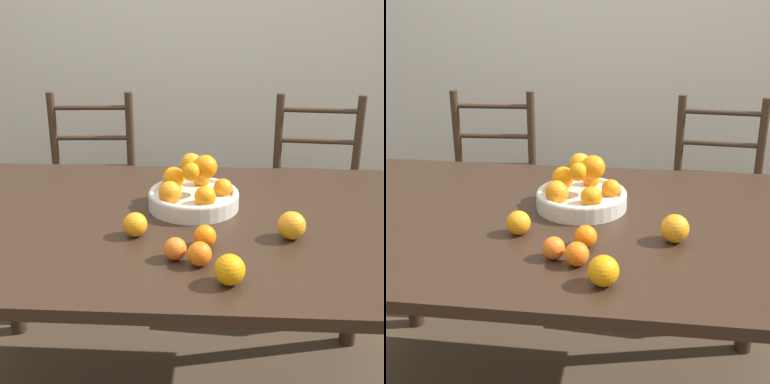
# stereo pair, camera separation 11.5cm
# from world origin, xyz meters

# --- Properties ---
(wall_back) EXTENTS (8.00, 0.06, 2.60)m
(wall_back) POSITION_xyz_m (0.00, 1.59, 1.30)
(wall_back) COLOR beige
(wall_back) RESTS_ON ground_plane
(dining_table) EXTENTS (1.64, 1.07, 0.78)m
(dining_table) POSITION_xyz_m (0.00, 0.00, 0.69)
(dining_table) COLOR black
(dining_table) RESTS_ON ground_plane
(fruit_bowl) EXTENTS (0.30, 0.30, 0.18)m
(fruit_bowl) POSITION_xyz_m (0.08, 0.10, 0.83)
(fruit_bowl) COLOR beige
(fruit_bowl) RESTS_ON dining_table
(orange_loose_0) EXTENTS (0.07, 0.07, 0.07)m
(orange_loose_0) POSITION_xyz_m (-0.08, -0.13, 0.82)
(orange_loose_0) COLOR orange
(orange_loose_0) RESTS_ON dining_table
(orange_loose_1) EXTENTS (0.08, 0.08, 0.08)m
(orange_loose_1) POSITION_xyz_m (0.38, -0.12, 0.82)
(orange_loose_1) COLOR orange
(orange_loose_1) RESTS_ON dining_table
(orange_loose_2) EXTENTS (0.08, 0.08, 0.08)m
(orange_loose_2) POSITION_xyz_m (0.20, -0.39, 0.82)
(orange_loose_2) COLOR orange
(orange_loose_2) RESTS_ON dining_table
(orange_loose_3) EXTENTS (0.06, 0.06, 0.06)m
(orange_loose_3) POSITION_xyz_m (0.05, -0.27, 0.81)
(orange_loose_3) COLOR orange
(orange_loose_3) RESTS_ON dining_table
(orange_loose_4) EXTENTS (0.06, 0.06, 0.06)m
(orange_loose_4) POSITION_xyz_m (0.13, -0.19, 0.81)
(orange_loose_4) COLOR orange
(orange_loose_4) RESTS_ON dining_table
(orange_loose_5) EXTENTS (0.07, 0.07, 0.07)m
(orange_loose_5) POSITION_xyz_m (0.12, -0.30, 0.81)
(orange_loose_5) COLOR orange
(orange_loose_5) RESTS_ON dining_table
(chair_left) EXTENTS (0.45, 0.43, 1.00)m
(chair_left) POSITION_xyz_m (-0.47, 0.85, 0.47)
(chair_left) COLOR #382619
(chair_left) RESTS_ON ground_plane
(chair_right) EXTENTS (0.45, 0.43, 1.00)m
(chair_right) POSITION_xyz_m (0.63, 0.85, 0.47)
(chair_right) COLOR #382619
(chair_right) RESTS_ON ground_plane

